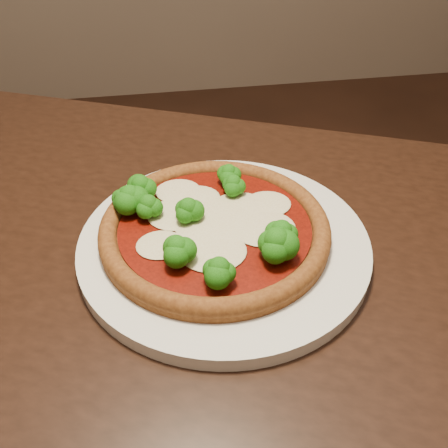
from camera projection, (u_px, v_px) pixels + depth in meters
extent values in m
plane|color=black|center=(269.00, 440.00, 1.20)|extent=(4.00, 4.00, 0.00)
cube|color=black|center=(182.00, 278.00, 0.61)|extent=(1.48, 1.21, 0.04)
cylinder|color=silver|center=(224.00, 244.00, 0.61)|extent=(0.35, 0.35, 0.02)
cylinder|color=brown|center=(215.00, 231.00, 0.61)|extent=(0.28, 0.28, 0.01)
torus|color=brown|center=(215.00, 227.00, 0.60)|extent=(0.28, 0.28, 0.02)
cylinder|color=#6A0E05|center=(215.00, 226.00, 0.60)|extent=(0.23, 0.23, 0.00)
ellipsoid|color=beige|center=(267.00, 204.00, 0.63)|extent=(0.06, 0.05, 0.00)
ellipsoid|color=beige|center=(197.00, 198.00, 0.64)|extent=(0.06, 0.06, 0.00)
ellipsoid|color=beige|center=(177.00, 214.00, 0.62)|extent=(0.07, 0.07, 0.01)
ellipsoid|color=beige|center=(217.00, 221.00, 0.60)|extent=(0.11, 0.10, 0.01)
ellipsoid|color=beige|center=(264.00, 228.00, 0.59)|extent=(0.08, 0.07, 0.01)
ellipsoid|color=beige|center=(239.00, 207.00, 0.63)|extent=(0.07, 0.07, 0.01)
ellipsoid|color=beige|center=(213.00, 251.00, 0.56)|extent=(0.08, 0.07, 0.01)
ellipsoid|color=beige|center=(160.00, 245.00, 0.57)|extent=(0.06, 0.05, 0.00)
ellipsoid|color=beige|center=(178.00, 191.00, 0.65)|extent=(0.06, 0.05, 0.00)
ellipsoid|color=#278D16|center=(229.00, 173.00, 0.66)|extent=(0.04, 0.04, 0.03)
ellipsoid|color=#278D16|center=(177.00, 249.00, 0.54)|extent=(0.04, 0.04, 0.04)
ellipsoid|color=#278D16|center=(188.00, 208.00, 0.59)|extent=(0.04, 0.04, 0.03)
ellipsoid|color=#278D16|center=(130.00, 197.00, 0.61)|extent=(0.04, 0.04, 0.04)
ellipsoid|color=#278D16|center=(219.00, 269.00, 0.51)|extent=(0.04, 0.04, 0.03)
ellipsoid|color=#278D16|center=(149.00, 205.00, 0.60)|extent=(0.04, 0.04, 0.03)
ellipsoid|color=#278D16|center=(281.00, 232.00, 0.56)|extent=(0.04, 0.04, 0.04)
ellipsoid|color=#278D16|center=(122.00, 198.00, 0.61)|extent=(0.03, 0.03, 0.03)
ellipsoid|color=#278D16|center=(141.00, 186.00, 0.63)|extent=(0.04, 0.04, 0.04)
ellipsoid|color=#278D16|center=(233.00, 184.00, 0.64)|extent=(0.04, 0.04, 0.03)
ellipsoid|color=#278D16|center=(277.00, 242.00, 0.54)|extent=(0.05, 0.05, 0.04)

